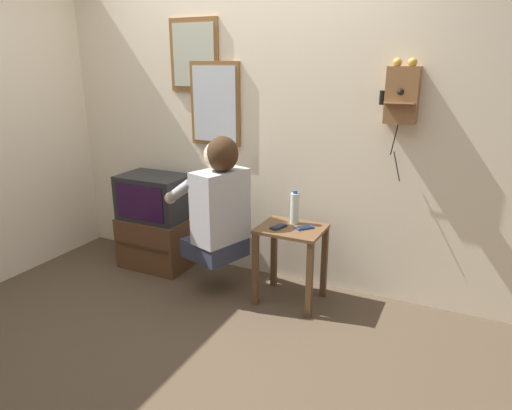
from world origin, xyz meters
The scene contains 12 objects.
ground_plane centered at (0.00, 0.00, 0.00)m, with size 14.00×14.00×0.00m, color #4C3D2D.
wall_back centered at (0.00, 1.00, 1.27)m, with size 6.80×0.05×2.55m.
side_table centered at (0.47, 0.64, 0.42)m, with size 0.45×0.37×0.57m.
person centered at (-0.05, 0.54, 0.71)m, with size 0.61×0.54×0.91m.
tv_stand centered at (-0.77, 0.73, 0.21)m, with size 0.58×0.43×0.43m.
television centered at (-0.78, 0.73, 0.61)m, with size 0.55×0.38×0.36m.
wall_phone_antique centered at (1.09, 0.92, 1.47)m, with size 0.24×0.19×0.78m.
framed_picture centered at (-0.49, 0.97, 1.72)m, with size 0.43×0.03×0.54m.
wall_mirror centered at (-0.31, 0.96, 1.35)m, with size 0.43×0.04×0.64m.
cell_phone_held centered at (0.39, 0.60, 0.57)m, with size 0.09×0.14×0.01m.
cell_phone_spare centered at (0.56, 0.66, 0.57)m, with size 0.13×0.13×0.01m.
water_bottle centered at (0.46, 0.73, 0.68)m, with size 0.06×0.06×0.24m.
Camera 1 is at (1.54, -2.15, 1.67)m, focal length 32.00 mm.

